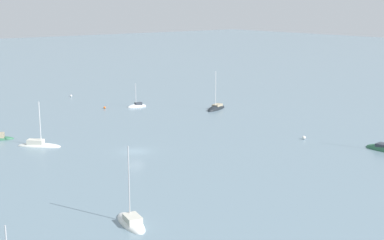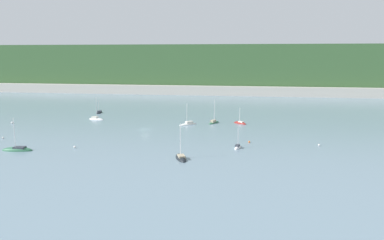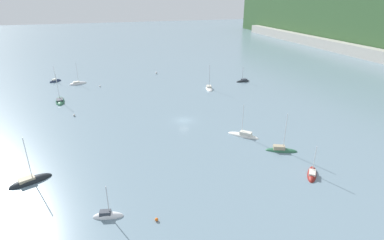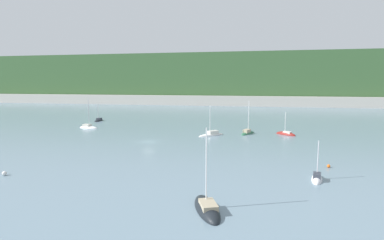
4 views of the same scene
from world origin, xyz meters
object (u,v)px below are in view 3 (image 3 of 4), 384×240
(sailboat_3, at_px, (312,175))
(sailboat_7, at_px, (281,150))
(sailboat_5, at_px, (209,89))
(sailboat_6, at_px, (108,216))
(sailboat_9, at_px, (55,81))
(mooring_buoy_2, at_px, (157,219))
(sailboat_1, at_px, (244,135))
(sailboat_4, at_px, (31,182))
(sailboat_2, at_px, (78,84))
(mooring_buoy_1, at_px, (156,73))
(mooring_buoy_3, at_px, (74,115))
(mooring_buoy_4, at_px, (100,86))
(sailboat_0, at_px, (243,81))
(sailboat_8, at_px, (60,101))

(sailboat_3, xyz_separation_m, sailboat_7, (-9.81, -0.38, 0.09))
(sailboat_5, xyz_separation_m, sailboat_6, (57.04, -37.55, -0.03))
(sailboat_9, distance_m, mooring_buoy_2, 89.53)
(sailboat_7, bearing_deg, sailboat_1, 139.93)
(sailboat_4, bearing_deg, sailboat_2, 62.69)
(mooring_buoy_1, bearing_deg, mooring_buoy_3, -37.78)
(sailboat_9, bearing_deg, sailboat_3, -89.49)
(mooring_buoy_4, bearing_deg, sailboat_7, 30.47)
(sailboat_7, xyz_separation_m, mooring_buoy_3, (-34.22, -43.59, 0.16))
(sailboat_5, height_order, sailboat_9, sailboat_5)
(sailboat_2, bearing_deg, sailboat_4, -111.32)
(sailboat_5, xyz_separation_m, mooring_buoy_3, (12.67, -44.43, 0.19))
(sailboat_1, relative_size, sailboat_5, 0.88)
(sailboat_0, height_order, sailboat_2, sailboat_2)
(sailboat_6, bearing_deg, sailboat_0, 61.76)
(sailboat_8, distance_m, mooring_buoy_1, 43.87)
(sailboat_2, xyz_separation_m, sailboat_4, (63.99, -5.78, -0.00))
(sailboat_2, bearing_deg, sailboat_6, -100.92)
(mooring_buoy_1, bearing_deg, mooring_buoy_2, -11.01)
(sailboat_1, distance_m, mooring_buoy_2, 33.84)
(sailboat_5, relative_size, sailboat_6, 1.51)
(sailboat_3, distance_m, sailboat_5, 56.70)
(sailboat_4, distance_m, sailboat_7, 49.70)
(sailboat_5, xyz_separation_m, sailboat_8, (-1.33, -49.24, -0.06))
(sailboat_9, bearing_deg, mooring_buoy_4, -68.78)
(sailboat_3, xyz_separation_m, sailboat_4, (-13.20, -49.97, 0.01))
(sailboat_3, xyz_separation_m, mooring_buoy_2, (3.46, -30.18, 0.20))
(sailboat_7, bearing_deg, sailboat_2, 147.15)
(sailboat_4, height_order, mooring_buoy_4, sailboat_4)
(sailboat_6, bearing_deg, sailboat_5, 69.00)
(mooring_buoy_1, bearing_deg, sailboat_0, 53.60)
(mooring_buoy_2, bearing_deg, sailboat_5, 153.01)
(sailboat_2, relative_size, sailboat_3, 1.34)
(sailboat_2, height_order, sailboat_7, sailboat_7)
(sailboat_6, relative_size, sailboat_7, 0.68)
(sailboat_1, bearing_deg, sailboat_0, -71.16)
(sailboat_0, height_order, mooring_buoy_2, sailboat_0)
(mooring_buoy_1, bearing_deg, sailboat_1, 7.42)
(sailboat_6, bearing_deg, sailboat_8, 113.69)
(sailboat_3, bearing_deg, sailboat_2, 69.94)
(sailboat_6, bearing_deg, mooring_buoy_2, -11.96)
(sailboat_2, height_order, mooring_buoy_2, sailboat_2)
(sailboat_1, relative_size, sailboat_2, 0.93)
(sailboat_5, relative_size, sailboat_9, 1.37)
(sailboat_1, height_order, sailboat_9, sailboat_1)
(sailboat_7, bearing_deg, sailboat_5, 113.09)
(sailboat_3, distance_m, mooring_buoy_4, 79.83)
(sailboat_4, xyz_separation_m, sailboat_8, (-44.84, 1.19, -0.01))
(sailboat_0, bearing_deg, sailboat_5, 12.89)
(sailboat_6, bearing_deg, mooring_buoy_1, 86.50)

